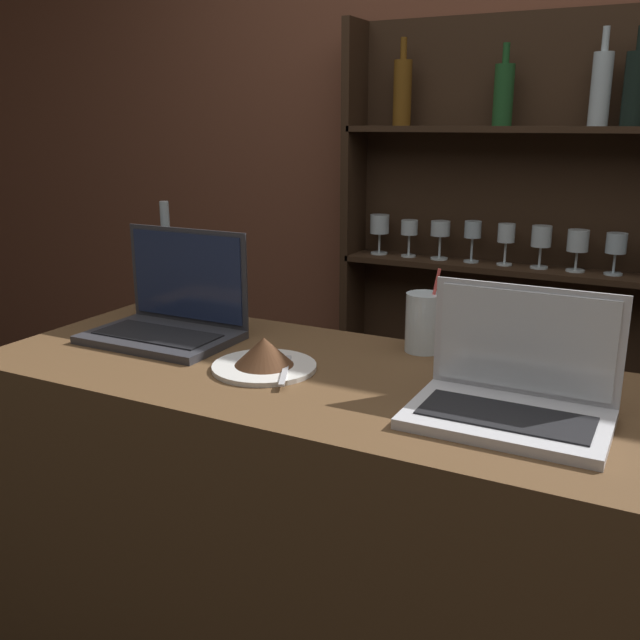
# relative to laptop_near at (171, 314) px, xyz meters

# --- Properties ---
(bar_counter) EXTENTS (1.67, 0.57, 1.00)m
(bar_counter) POSITION_rel_laptop_near_xyz_m (0.55, -0.06, -0.55)
(bar_counter) COLOR brown
(bar_counter) RESTS_ON ground_plane
(back_wall) EXTENTS (7.00, 0.06, 2.70)m
(back_wall) POSITION_rel_laptop_near_xyz_m (0.55, 1.26, 0.30)
(back_wall) COLOR brown
(back_wall) RESTS_ON ground_plane
(back_shelf) EXTENTS (1.16, 0.18, 1.82)m
(back_shelf) POSITION_rel_laptop_near_xyz_m (0.51, 1.18, -0.08)
(back_shelf) COLOR #332114
(back_shelf) RESTS_ON ground_plane
(laptop_near) EXTENTS (0.33, 0.22, 0.24)m
(laptop_near) POSITION_rel_laptop_near_xyz_m (0.00, 0.00, 0.00)
(laptop_near) COLOR #333338
(laptop_near) RESTS_ON bar_counter
(laptop_far) EXTENTS (0.33, 0.21, 0.21)m
(laptop_far) POSITION_rel_laptop_near_xyz_m (0.81, -0.11, -0.01)
(laptop_far) COLOR silver
(laptop_far) RESTS_ON bar_counter
(cake_plate) EXTENTS (0.21, 0.21, 0.07)m
(cake_plate) POSITION_rel_laptop_near_xyz_m (0.31, -0.10, -0.03)
(cake_plate) COLOR silver
(cake_plate) RESTS_ON bar_counter
(water_glass) EXTENTS (0.08, 0.08, 0.19)m
(water_glass) POSITION_rel_laptop_near_xyz_m (0.56, 0.17, 0.01)
(water_glass) COLOR silver
(water_glass) RESTS_ON bar_counter
(wine_bottle_clear) EXTENTS (0.07, 0.07, 0.29)m
(wine_bottle_clear) POSITION_rel_laptop_near_xyz_m (-0.12, 0.14, 0.06)
(wine_bottle_clear) COLOR #B2C1C6
(wine_bottle_clear) RESTS_ON bar_counter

